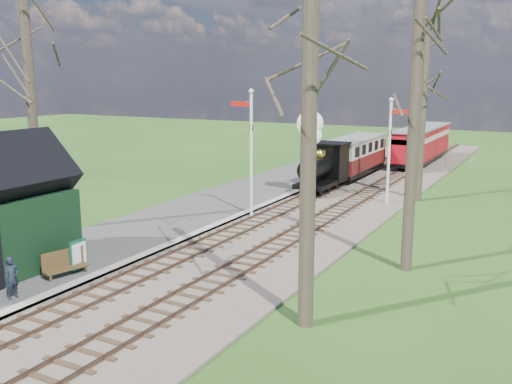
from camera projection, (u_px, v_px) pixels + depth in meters
distant_hills at (451, 263)px, 71.72m from camera, size 114.40×48.00×22.02m
ballast_bed at (334, 199)px, 32.00m from camera, size 8.00×60.00×0.10m
track_near at (313, 196)px, 32.59m from camera, size 1.60×60.00×0.15m
track_far at (356, 200)px, 31.38m from camera, size 1.60×60.00×0.15m
platform at (180, 218)px, 27.32m from camera, size 5.00×44.00×0.20m
coping_strip at (221, 224)px, 26.25m from camera, size 0.40×44.00×0.21m
semaphore_near at (250, 144)px, 27.08m from camera, size 1.22×0.24×6.22m
semaphore_far at (391, 143)px, 29.91m from camera, size 1.22×0.24×5.72m
bare_trees at (222, 120)px, 20.70m from camera, size 15.51×22.39×12.00m
fence_line at (386, 158)px, 44.44m from camera, size 12.60×0.08×1.00m
locomotive at (321, 157)px, 33.21m from camera, size 1.91×4.45×4.77m
coach at (355, 155)px, 38.55m from camera, size 2.22×7.63×2.34m
red_carriage_a at (414, 147)px, 42.34m from camera, size 2.26×5.59×2.38m
red_carriage_b at (429, 140)px, 47.09m from camera, size 2.26×5.59×2.38m
sign_board at (78, 255)px, 19.58m from camera, size 0.11×0.73×1.07m
bench at (64, 263)px, 19.13m from camera, size 0.82×1.56×0.86m
person at (12, 278)px, 17.06m from camera, size 0.32×0.48×1.30m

